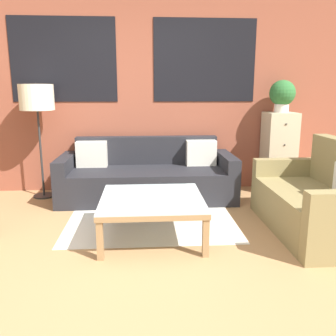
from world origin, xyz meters
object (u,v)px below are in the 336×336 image
object	(u,v)px
couch_dark	(147,177)
drawer_cabinet	(278,152)
potted_plant	(282,94)
settee_vintage	(318,202)
floor_lamp	(37,101)
coffee_table	(152,203)

from	to	relation	value
couch_dark	drawer_cabinet	bearing A→B (deg)	6.44
couch_dark	potted_plant	bearing A→B (deg)	6.45
settee_vintage	potted_plant	bearing A→B (deg)	84.71
floor_lamp	drawer_cabinet	xyz separation A→B (m)	(3.23, 0.07, -0.72)
couch_dark	drawer_cabinet	size ratio (longest dim) A/B	2.04
floor_lamp	settee_vintage	bearing A→B (deg)	-24.63
drawer_cabinet	potted_plant	xyz separation A→B (m)	(-0.00, 0.00, 0.80)
settee_vintage	coffee_table	size ratio (longest dim) A/B	1.54
couch_dark	potted_plant	xyz separation A→B (m)	(1.84, 0.21, 1.07)
settee_vintage	floor_lamp	distance (m)	3.54
settee_vintage	floor_lamp	world-z (taller)	floor_lamp
settee_vintage	floor_lamp	xyz separation A→B (m)	(-3.10, 1.42, 0.96)
floor_lamp	couch_dark	bearing A→B (deg)	-5.62
settee_vintage	floor_lamp	size ratio (longest dim) A/B	1.01
floor_lamp	potted_plant	bearing A→B (deg)	1.24
potted_plant	drawer_cabinet	bearing A→B (deg)	-90.00
potted_plant	floor_lamp	bearing A→B (deg)	-178.76
drawer_cabinet	potted_plant	size ratio (longest dim) A/B	2.55
couch_dark	potted_plant	world-z (taller)	potted_plant
couch_dark	floor_lamp	bearing A→B (deg)	174.38
coffee_table	potted_plant	distance (m)	2.56
couch_dark	settee_vintage	world-z (taller)	settee_vintage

